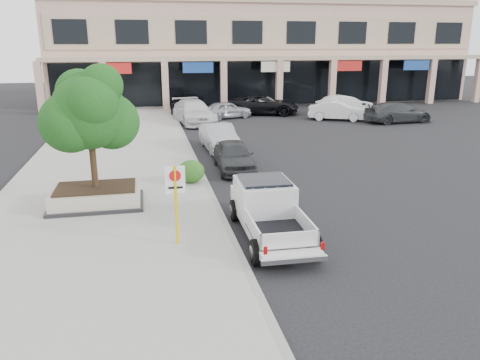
# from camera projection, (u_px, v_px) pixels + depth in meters

# --- Properties ---
(ground) EXTENTS (120.00, 120.00, 0.00)m
(ground) POSITION_uv_depth(u_px,v_px,m) (274.00, 225.00, 15.08)
(ground) COLOR black
(ground) RESTS_ON ground
(sidewalk) EXTENTS (8.00, 52.00, 0.15)m
(sidewalk) POSITION_uv_depth(u_px,v_px,m) (109.00, 181.00, 19.63)
(sidewalk) COLOR gray
(sidewalk) RESTS_ON ground
(curb) EXTENTS (0.20, 52.00, 0.15)m
(curb) POSITION_uv_depth(u_px,v_px,m) (202.00, 176.00, 20.39)
(curb) COLOR gray
(curb) RESTS_ON ground
(strip_mall) EXTENTS (40.55, 12.43, 9.50)m
(strip_mall) POSITION_uv_depth(u_px,v_px,m) (261.00, 51.00, 47.14)
(strip_mall) COLOR tan
(strip_mall) RESTS_ON ground
(planter) EXTENTS (3.20, 2.20, 0.68)m
(planter) POSITION_uv_depth(u_px,v_px,m) (97.00, 196.00, 16.44)
(planter) COLOR black
(planter) RESTS_ON sidewalk
(planter_tree) EXTENTS (2.90, 2.55, 4.00)m
(planter_tree) POSITION_uv_depth(u_px,v_px,m) (93.00, 112.00, 15.77)
(planter_tree) COLOR black
(planter_tree) RESTS_ON planter
(no_parking_sign) EXTENTS (0.55, 0.09, 2.30)m
(no_parking_sign) POSITION_uv_depth(u_px,v_px,m) (176.00, 194.00, 12.95)
(no_parking_sign) COLOR #DDC10B
(no_parking_sign) RESTS_ON sidewalk
(hedge) EXTENTS (1.10, 0.99, 0.93)m
(hedge) POSITION_uv_depth(u_px,v_px,m) (191.00, 171.00, 19.01)
(hedge) COLOR #1D4714
(hedge) RESTS_ON sidewalk
(pickup_truck) EXTENTS (1.95, 5.07, 1.59)m
(pickup_truck) POSITION_uv_depth(u_px,v_px,m) (271.00, 213.00, 13.94)
(pickup_truck) COLOR silver
(pickup_truck) RESTS_ON ground
(curb_car_a) EXTENTS (1.74, 4.04, 1.36)m
(curb_car_a) POSITION_uv_depth(u_px,v_px,m) (234.00, 156.00, 21.37)
(curb_car_a) COLOR #2A2D2F
(curb_car_a) RESTS_ON ground
(curb_car_b) EXTENTS (1.74, 4.41, 1.43)m
(curb_car_b) POSITION_uv_depth(u_px,v_px,m) (219.00, 137.00, 25.31)
(curb_car_b) COLOR #909397
(curb_car_b) RESTS_ON ground
(curb_car_c) EXTENTS (3.07, 5.93, 1.65)m
(curb_car_c) POSITION_uv_depth(u_px,v_px,m) (194.00, 112.00, 33.72)
(curb_car_c) COLOR silver
(curb_car_c) RESTS_ON ground
(curb_car_d) EXTENTS (3.25, 5.78, 1.52)m
(curb_car_d) POSITION_uv_depth(u_px,v_px,m) (188.00, 104.00, 38.63)
(curb_car_d) COLOR black
(curb_car_d) RESTS_ON ground
(lot_car_a) EXTENTS (4.17, 2.68, 1.32)m
(lot_car_a) POSITION_uv_depth(u_px,v_px,m) (227.00, 110.00, 35.97)
(lot_car_a) COLOR #A0A1A8
(lot_car_a) RESTS_ON ground
(lot_car_b) EXTENTS (4.50, 3.08, 1.41)m
(lot_car_b) POSITION_uv_depth(u_px,v_px,m) (337.00, 111.00, 35.18)
(lot_car_b) COLOR silver
(lot_car_b) RESTS_ON ground
(lot_car_c) EXTENTS (5.20, 2.44, 1.47)m
(lot_car_c) POSITION_uv_depth(u_px,v_px,m) (398.00, 112.00, 34.14)
(lot_car_c) COLOR #303335
(lot_car_c) RESTS_ON ground
(lot_car_d) EXTENTS (6.18, 4.01, 1.58)m
(lot_car_d) POSITION_uv_depth(u_px,v_px,m) (263.00, 105.00, 37.87)
(lot_car_d) COLOR black
(lot_car_d) RESTS_ON ground
(lot_car_e) EXTENTS (4.83, 2.99, 1.53)m
(lot_car_e) POSITION_uv_depth(u_px,v_px,m) (265.00, 105.00, 38.08)
(lot_car_e) COLOR gray
(lot_car_e) RESTS_ON ground
(lot_car_f) EXTENTS (4.90, 2.58, 1.54)m
(lot_car_f) POSITION_uv_depth(u_px,v_px,m) (345.00, 105.00, 37.85)
(lot_car_f) COLOR silver
(lot_car_f) RESTS_ON ground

